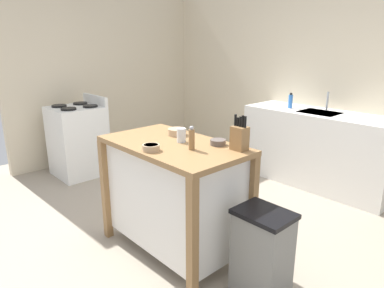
{
  "coord_description": "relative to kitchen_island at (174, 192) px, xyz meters",
  "views": [
    {
      "loc": [
        1.97,
        -1.71,
        1.66
      ],
      "look_at": [
        -0.0,
        0.1,
        0.88
      ],
      "focal_mm": 32.35,
      "sensor_mm": 36.0,
      "label": 1
    }
  ],
  "objects": [
    {
      "name": "bowl_ceramic_small",
      "position": [
        -0.15,
        0.17,
        0.44
      ],
      "size": [
        0.15,
        0.15,
        0.05
      ],
      "color": "tan",
      "rests_on": "kitchen_island"
    },
    {
      "name": "sink_faucet",
      "position": [
        0.07,
        2.3,
        0.48
      ],
      "size": [
        0.02,
        0.02,
        0.22
      ],
      "color": "#B7BCC1",
      "rests_on": "sink_counter"
    },
    {
      "name": "drinking_cup",
      "position": [
        0.03,
        0.06,
        0.46
      ],
      "size": [
        0.07,
        0.07,
        0.11
      ],
      "color": "silver",
      "rests_on": "kitchen_island"
    },
    {
      "name": "trash_bin",
      "position": [
        0.82,
        0.07,
        -0.2
      ],
      "size": [
        0.36,
        0.28,
        0.63
      ],
      "color": "slate",
      "rests_on": "ground"
    },
    {
      "name": "knife_block",
      "position": [
        0.46,
        0.23,
        0.5
      ],
      "size": [
        0.11,
        0.09,
        0.25
      ],
      "color": "olive",
      "rests_on": "kitchen_island"
    },
    {
      "name": "pepper_grinder",
      "position": [
        0.23,
        -0.01,
        0.49
      ],
      "size": [
        0.04,
        0.04,
        0.17
      ],
      "color": "olive",
      "rests_on": "kitchen_island"
    },
    {
      "name": "bowl_ceramic_wide",
      "position": [
        0.27,
        0.21,
        0.43
      ],
      "size": [
        0.12,
        0.12,
        0.04
      ],
      "color": "#564C47",
      "rests_on": "kitchen_island"
    },
    {
      "name": "bowl_stoneware_deep",
      "position": [
        0.05,
        -0.24,
        0.43
      ],
      "size": [
        0.12,
        0.12,
        0.04
      ],
      "color": "tan",
      "rests_on": "kitchen_island"
    },
    {
      "name": "wall_left",
      "position": [
        -2.72,
        1.0,
        0.78
      ],
      "size": [
        0.1,
        3.02,
        2.6
      ],
      "primitive_type": "cube",
      "color": "beige",
      "rests_on": "ground"
    },
    {
      "name": "ground_plane",
      "position": [
        0.0,
        0.1,
        -0.52
      ],
      "size": [
        6.46,
        6.46,
        0.0
      ],
      "primitive_type": "plane",
      "color": "gray",
      "rests_on": "ground"
    },
    {
      "name": "kitchen_island",
      "position": [
        0.0,
        0.0,
        0.0
      ],
      "size": [
        1.16,
        0.67,
        0.93
      ],
      "color": "olive",
      "rests_on": "ground"
    },
    {
      "name": "wall_back",
      "position": [
        0.0,
        2.51,
        0.78
      ],
      "size": [
        5.46,
        0.1,
        2.6
      ],
      "primitive_type": "cube",
      "color": "beige",
      "rests_on": "ground"
    },
    {
      "name": "stove",
      "position": [
        -2.17,
        0.2,
        -0.06
      ],
      "size": [
        0.6,
        0.6,
        1.01
      ],
      "color": "silver",
      "rests_on": "ground"
    },
    {
      "name": "bottle_spray_cleaner",
      "position": [
        -0.31,
        2.12,
        0.46
      ],
      "size": [
        0.05,
        0.05,
        0.19
      ],
      "color": "blue",
      "rests_on": "sink_counter"
    },
    {
      "name": "sink_counter",
      "position": [
        0.07,
        2.16,
        -0.07
      ],
      "size": [
        1.76,
        0.6,
        0.89
      ],
      "color": "white",
      "rests_on": "ground"
    }
  ]
}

